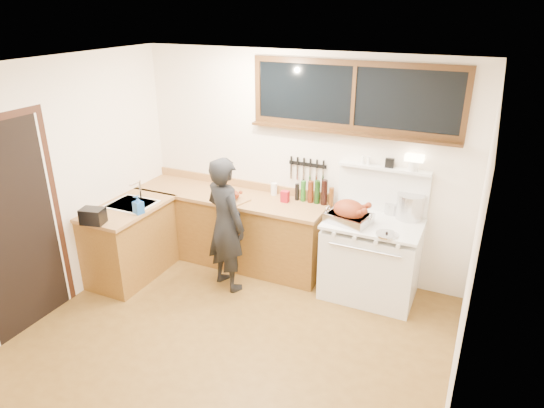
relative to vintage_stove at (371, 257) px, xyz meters
The scene contains 20 objects.
ground_plane 1.79m from the vintage_stove, 125.36° to the right, with size 4.00×3.50×0.02m, color brown.
room_shell 2.10m from the vintage_stove, 125.36° to the right, with size 4.10×3.60×2.65m.
counter_back 1.80m from the vintage_stove, behind, with size 2.44×0.64×1.00m.
counter_left 2.81m from the vintage_stove, 163.77° to the right, with size 0.64×1.09×0.90m.
sink_unit 2.80m from the vintage_stove, 165.17° to the right, with size 0.50×0.45×0.37m.
vintage_stove is the anchor object (origin of this frame).
back_window 1.67m from the vintage_stove, 142.49° to the left, with size 2.32×0.13×0.77m.
left_doorway 3.63m from the vintage_stove, 146.76° to the right, with size 0.02×1.04×2.17m.
knife_strip 1.27m from the vintage_stove, 160.48° to the left, with size 0.46×0.03×0.28m.
man 1.66m from the vintage_stove, 161.62° to the right, with size 0.67×0.57×1.56m.
soap_bottle 2.64m from the vintage_stove, 160.05° to the right, with size 0.12×0.12×0.21m.
toaster 3.04m from the vintage_stove, 154.49° to the right, with size 0.27×0.22×0.17m.
cutting_board 1.74m from the vintage_stove, behind, with size 0.42×0.36×0.13m.
roast_turkey 0.60m from the vintage_stove, 151.58° to the right, with size 0.51×0.42×0.25m.
stockpot 0.70m from the vintage_stove, 37.72° to the left, with size 0.30×0.30×0.28m.
saucepan 0.59m from the vintage_stove, 67.02° to the left, with size 0.19×0.29×0.12m.
pot_lid 0.56m from the vintage_stove, 55.96° to the right, with size 0.22×0.22×0.04m.
coffee_tin 1.20m from the vintage_stove, behind, with size 0.09×0.07×0.14m.
pitcher 1.42m from the vintage_stove, 168.76° to the left, with size 0.10×0.10×0.15m.
bottle_cluster 0.97m from the vintage_stove, 163.84° to the left, with size 0.48×0.07×0.30m.
Camera 1 is at (1.97, -3.33, 3.08)m, focal length 32.00 mm.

